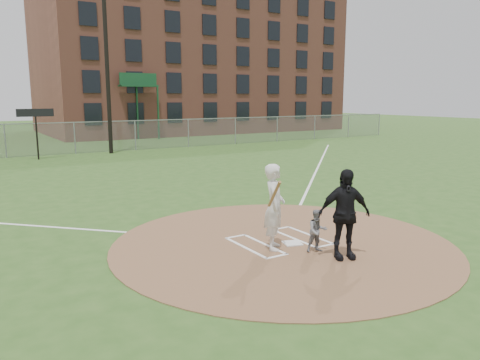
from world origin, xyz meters
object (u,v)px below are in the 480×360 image
catcher (317,231)px  umpire (344,214)px  home_plate (292,243)px  batter_at_plate (274,207)px

catcher → umpire: size_ratio=0.50×
home_plate → batter_at_plate: batter_at_plate is taller
home_plate → catcher: (0.12, -0.77, 0.49)m
home_plate → umpire: 1.75m
batter_at_plate → umpire: bearing=-55.8°
home_plate → umpire: (0.33, -1.40, 1.00)m
catcher → umpire: bearing=-55.0°
batter_at_plate → catcher: bearing=-45.4°
umpire → batter_at_plate: batter_at_plate is taller
home_plate → batter_at_plate: 1.17m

